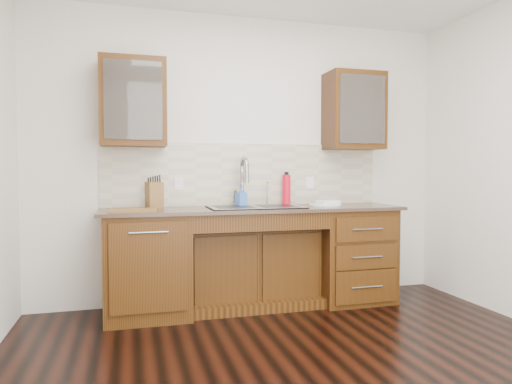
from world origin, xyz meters
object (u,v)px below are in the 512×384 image
object	(u,v)px
soap_bottle	(241,196)
knife_block	(154,195)
water_bottle	(287,190)
plate	(325,205)
cutting_board	(133,210)

from	to	relation	value
soap_bottle	knife_block	size ratio (longest dim) A/B	0.82
water_bottle	plate	world-z (taller)	water_bottle
knife_block	water_bottle	bearing A→B (deg)	-10.63
water_bottle	cutting_board	size ratio (longest dim) A/B	0.78
water_bottle	knife_block	distance (m)	1.26
water_bottle	knife_block	xyz separation A→B (m)	(-1.26, -0.01, -0.03)
knife_block	cutting_board	xyz separation A→B (m)	(-0.19, -0.34, -0.11)
knife_block	plate	bearing A→B (deg)	-19.46
soap_bottle	water_bottle	bearing A→B (deg)	-9.09
plate	knife_block	size ratio (longest dim) A/B	1.34
soap_bottle	knife_block	world-z (taller)	knife_block
cutting_board	water_bottle	bearing A→B (deg)	13.51
water_bottle	knife_block	bearing A→B (deg)	-179.72
plate	knife_block	world-z (taller)	knife_block
soap_bottle	knife_block	bearing A→B (deg)	155.70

